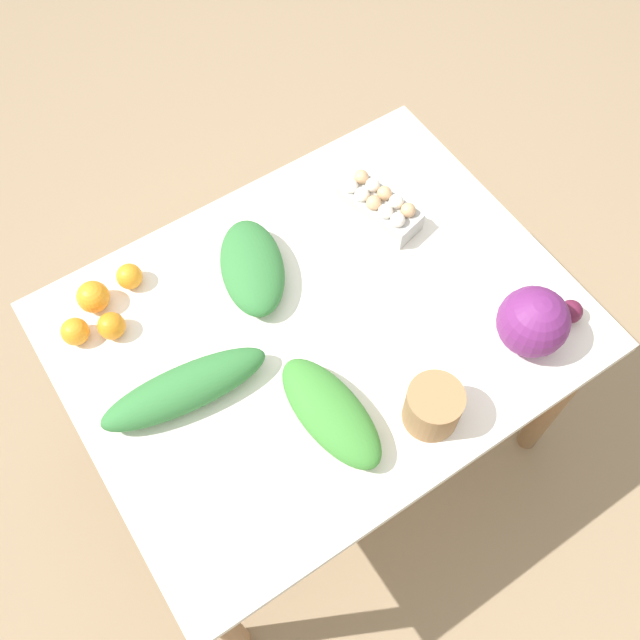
% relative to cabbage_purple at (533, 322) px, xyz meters
% --- Properties ---
extents(ground_plane, '(8.00, 8.00, 0.00)m').
position_rel_cabbage_purple_xyz_m(ground_plane, '(0.39, -0.31, -0.83)').
color(ground_plane, '#937A5B').
extents(dining_table, '(1.22, 0.95, 0.74)m').
position_rel_cabbage_purple_xyz_m(dining_table, '(0.39, -0.31, -0.18)').
color(dining_table, silver).
rests_on(dining_table, ground_plane).
extents(cabbage_purple, '(0.17, 0.17, 0.17)m').
position_rel_cabbage_purple_xyz_m(cabbage_purple, '(0.00, 0.00, 0.00)').
color(cabbage_purple, '#6B2366').
rests_on(cabbage_purple, dining_table).
extents(egg_carton, '(0.15, 0.25, 0.09)m').
position_rel_cabbage_purple_xyz_m(egg_carton, '(0.08, -0.50, -0.04)').
color(egg_carton, '#A8A8A3').
rests_on(egg_carton, dining_table).
extents(paper_bag, '(0.13, 0.13, 0.12)m').
position_rel_cabbage_purple_xyz_m(paper_bag, '(0.31, 0.03, -0.03)').
color(paper_bag, '#997047').
rests_on(paper_bag, dining_table).
extents(greens_bunch_kale, '(0.25, 0.32, 0.09)m').
position_rel_cabbage_purple_xyz_m(greens_bunch_kale, '(0.46, -0.51, -0.04)').
color(greens_bunch_kale, '#337538').
rests_on(greens_bunch_kale, dining_table).
extents(greens_bunch_scallion, '(0.16, 0.33, 0.09)m').
position_rel_cabbage_purple_xyz_m(greens_bunch_scallion, '(0.51, -0.09, -0.04)').
color(greens_bunch_scallion, '#3D8433').
rests_on(greens_bunch_scallion, dining_table).
extents(greens_bunch_beet_tops, '(0.41, 0.16, 0.09)m').
position_rel_cabbage_purple_xyz_m(greens_bunch_beet_tops, '(0.75, -0.32, -0.04)').
color(greens_bunch_beet_tops, '#337538').
rests_on(greens_bunch_beet_tops, dining_table).
extents(beet_root, '(0.06, 0.06, 0.06)m').
position_rel_cabbage_purple_xyz_m(beet_root, '(-0.13, 0.01, -0.06)').
color(beet_root, '#5B1933').
rests_on(beet_root, dining_table).
extents(orange_0, '(0.07, 0.07, 0.07)m').
position_rel_cabbage_purple_xyz_m(orange_0, '(0.72, -0.67, -0.05)').
color(orange_0, orange).
rests_on(orange_0, dining_table).
extents(orange_1, '(0.07, 0.07, 0.07)m').
position_rel_cabbage_purple_xyz_m(orange_1, '(0.90, -0.60, -0.05)').
color(orange_1, orange).
rests_on(orange_1, dining_table).
extents(orange_2, '(0.07, 0.07, 0.07)m').
position_rel_cabbage_purple_xyz_m(orange_2, '(0.82, -0.56, -0.05)').
color(orange_2, orange).
rests_on(orange_2, dining_table).
extents(orange_3, '(0.08, 0.08, 0.08)m').
position_rel_cabbage_purple_xyz_m(orange_3, '(0.82, -0.66, -0.04)').
color(orange_3, orange).
rests_on(orange_3, dining_table).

